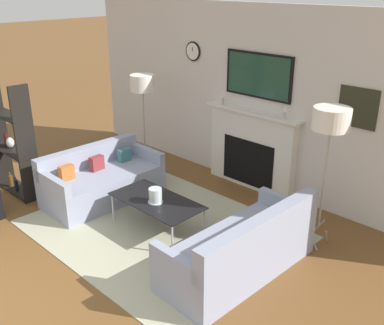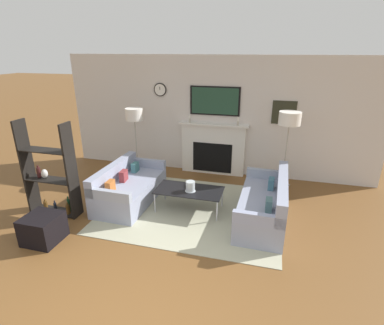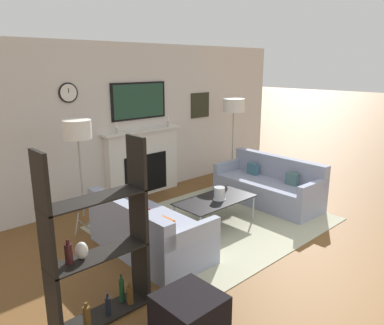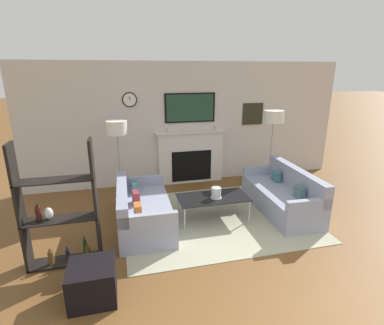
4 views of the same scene
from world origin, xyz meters
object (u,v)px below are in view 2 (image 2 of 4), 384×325
Objects in this scene: coffee_table at (189,191)px; floor_lamp_right at (290,120)px; couch_right at (265,205)px; shelf_unit at (50,174)px; ottoman at (43,229)px; hurricane_candle at (190,187)px; floor_lamp_left at (134,115)px; couch_left at (129,188)px.

floor_lamp_right is (1.66, 1.11, 1.17)m from coffee_table.
floor_lamp_right is (0.31, 1.10, 1.28)m from couch_right.
shelf_unit is 3.29× the size of ottoman.
hurricane_candle is 2.47m from shelf_unit.
ottoman is at bearing -143.12° from hurricane_candle.
couch_right is 1.71m from floor_lamp_right.
couch_right reaches higher than hurricane_candle.
floor_lamp_left reaches higher than couch_right.
hurricane_candle is 0.12× the size of floor_lamp_left.
couch_left is at bearing 179.97° from couch_right.
shelf_unit is (-0.79, -1.84, -0.71)m from floor_lamp_left.
couch_right is 3.62m from ottoman.
hurricane_candle reaches higher than ottoman.
ottoman reaches higher than coffee_table.
hurricane_candle is 2.26m from floor_lamp_right.
ottoman is at bearing -62.56° from shelf_unit.
coffee_table is at bearing -179.36° from couch_right.
couch_left is 8.85× the size of hurricane_candle.
hurricane_candle is (1.26, -0.06, 0.22)m from couch_left.
shelf_unit is at bearing 117.44° from ottoman.
couch_left is at bearing 34.15° from shelf_unit.
coffee_table is at bearing 17.42° from shelf_unit.
couch_right is at bearing 0.64° from coffee_table.
coffee_table is 0.75× the size of floor_lamp_left.
floor_lamp_right reaches higher than ottoman.
couch_right is (2.58, -0.00, 0.01)m from couch_left.
floor_lamp_left is at bearing 143.60° from hurricane_candle.
hurricane_candle is at bearing -144.46° from floor_lamp_right.
hurricane_candle is (-1.32, -0.06, 0.21)m from couch_right.
couch_right is 1.53× the size of coffee_table.
hurricane_candle is 2.46m from ottoman.
shelf_unit is at bearing -155.18° from floor_lamp_right.
shelf_unit is (-1.10, -0.75, 0.48)m from couch_left.
floor_lamp_left reaches higher than couch_left.
couch_right is 1.34m from hurricane_candle.
floor_lamp_right is at bearing 24.82° from shelf_unit.
ottoman is (-0.38, -2.63, -1.25)m from floor_lamp_left.
floor_lamp_left is 3.20m from floor_lamp_right.
floor_lamp_left is at bearing 180.00° from floor_lamp_right.
shelf_unit is (-2.33, -0.73, 0.37)m from coffee_table.
floor_lamp_right is at bearing 36.27° from ottoman.
hurricane_candle is (0.04, -0.05, 0.11)m from coffee_table.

